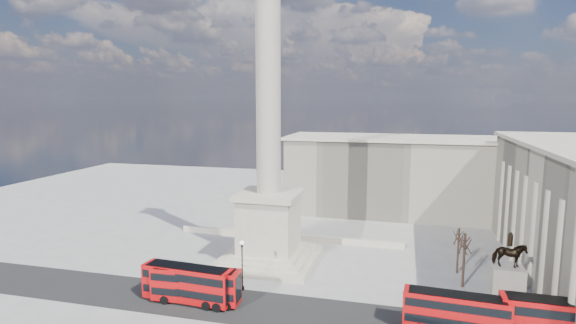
# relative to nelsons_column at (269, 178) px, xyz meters

# --- Properties ---
(ground) EXTENTS (180.00, 180.00, 0.00)m
(ground) POSITION_rel_nelsons_column_xyz_m (0.00, -5.00, -12.92)
(ground) COLOR #9C9993
(ground) RESTS_ON ground
(asphalt_road) EXTENTS (120.00, 9.00, 0.01)m
(asphalt_road) POSITION_rel_nelsons_column_xyz_m (5.00, -15.00, -12.91)
(asphalt_road) COLOR #262626
(asphalt_road) RESTS_ON ground
(nelsons_column) EXTENTS (14.00, 14.00, 49.85)m
(nelsons_column) POSITION_rel_nelsons_column_xyz_m (0.00, 0.00, 0.00)
(nelsons_column) COLOR #B8B199
(nelsons_column) RESTS_ON ground
(balustrade_wall) EXTENTS (40.00, 0.60, 1.10)m
(balustrade_wall) POSITION_rel_nelsons_column_xyz_m (0.00, 11.00, -12.37)
(balustrade_wall) COLOR #BEB59D
(balustrade_wall) RESTS_ON ground
(building_northeast) EXTENTS (51.00, 17.00, 16.60)m
(building_northeast) POSITION_rel_nelsons_column_xyz_m (20.00, 35.00, -4.59)
(building_northeast) COLOR #B5AE94
(building_northeast) RESTS_ON ground
(red_bus_a) EXTENTS (10.98, 3.01, 4.41)m
(red_bus_a) POSITION_rel_nelsons_column_xyz_m (-4.46, -15.59, -10.60)
(red_bus_a) COLOR #B7090B
(red_bus_a) RESTS_ON ground
(red_bus_b) EXTENTS (11.48, 3.38, 4.59)m
(red_bus_b) POSITION_rel_nelsons_column_xyz_m (-5.52, -15.67, -10.51)
(red_bus_b) COLOR #B7090B
(red_bus_b) RESTS_ON ground
(red_bus_c) EXTENTS (10.84, 3.19, 4.34)m
(red_bus_c) POSITION_rel_nelsons_column_xyz_m (25.25, -15.13, -10.64)
(red_bus_c) COLOR #B7090B
(red_bus_c) RESTS_ON ground
(red_bus_d) EXTENTS (11.43, 2.91, 4.61)m
(red_bus_d) POSITION_rel_nelsons_column_xyz_m (35.29, -14.73, -10.50)
(red_bus_d) COLOR #B7090B
(red_bus_d) RESTS_ON ground
(victorian_lamp) EXTENTS (0.57, 0.57, 6.63)m
(victorian_lamp) POSITION_rel_nelsons_column_xyz_m (-0.38, -10.65, -9.01)
(victorian_lamp) COLOR black
(victorian_lamp) RESTS_ON ground
(equestrian_statue) EXTENTS (4.49, 3.36, 9.21)m
(equestrian_statue) POSITION_rel_nelsons_column_xyz_m (31.71, -7.25, -9.67)
(equestrian_statue) COLOR #BEB59D
(equestrian_statue) RESTS_ON ground
(bare_tree_mid) EXTENTS (2.02, 2.02, 7.66)m
(bare_tree_mid) POSITION_rel_nelsons_column_xyz_m (27.40, -2.47, -6.88)
(bare_tree_mid) COLOR #332319
(bare_tree_mid) RESTS_ON ground
(bare_tree_far) EXTENTS (1.69, 1.69, 6.90)m
(bare_tree_far) POSITION_rel_nelsons_column_xyz_m (27.22, 2.42, -7.48)
(bare_tree_far) COLOR #332319
(bare_tree_far) RESTS_ON ground
(pedestrian_walking) EXTENTS (0.72, 0.55, 1.74)m
(pedestrian_walking) POSITION_rel_nelsons_column_xyz_m (21.18, -11.03, -12.05)
(pedestrian_walking) COLOR black
(pedestrian_walking) RESTS_ON ground
(pedestrian_standing) EXTENTS (0.98, 0.91, 1.63)m
(pedestrian_standing) POSITION_rel_nelsons_column_xyz_m (27.79, -10.63, -12.10)
(pedestrian_standing) COLOR black
(pedestrian_standing) RESTS_ON ground
(pedestrian_crossing) EXTENTS (0.90, 0.95, 1.59)m
(pedestrian_crossing) POSITION_rel_nelsons_column_xyz_m (20.06, -8.74, -12.12)
(pedestrian_crossing) COLOR black
(pedestrian_crossing) RESTS_ON ground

